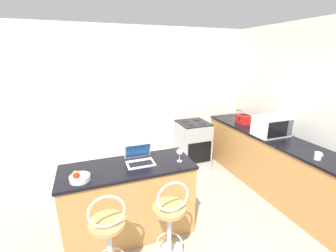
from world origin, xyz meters
TOP-DOWN VIEW (x-y plane):
  - wall_back at (0.00, 2.44)m, footprint 12.00×0.06m
  - breakfast_bar at (-0.36, 0.80)m, footprint 1.50×0.60m
  - counter_right at (1.97, 0.95)m, footprint 0.59×2.94m
  - bar_stool_near at (-0.67, 0.23)m, footprint 0.40×0.40m
  - bar_stool_far at (-0.06, 0.23)m, footprint 0.40×0.40m
  - laptop at (-0.21, 0.85)m, footprint 0.32×0.27m
  - microwave at (1.94, 1.04)m, footprint 0.53×0.35m
  - toaster at (1.96, 1.73)m, footprint 0.21×0.25m
  - stove_range at (1.12, 2.10)m, footprint 0.55×0.58m
  - fruit_bowl at (-0.88, 0.65)m, footprint 0.20×0.20m
  - mug_white at (1.82, 0.17)m, footprint 0.10×0.08m
  - storage_jar at (2.07, 2.04)m, footprint 0.10×0.10m
  - wine_glass_tall at (0.24, 0.70)m, footprint 0.07×0.07m

SIDE VIEW (x-z plane):
  - stove_range at x=1.12m, z-range 0.00..0.92m
  - counter_right at x=1.97m, z-range 0.00..0.91m
  - breakfast_bar at x=-0.36m, z-range 0.00..0.91m
  - bar_stool_near at x=-0.67m, z-range -0.03..0.97m
  - bar_stool_far at x=-0.06m, z-range -0.03..0.97m
  - fruit_bowl at x=-0.88m, z-range 0.90..1.01m
  - mug_white at x=1.82m, z-range 0.91..1.00m
  - laptop at x=-0.21m, z-range 0.86..1.07m
  - toaster at x=1.96m, z-range 0.91..1.08m
  - storage_jar at x=2.07m, z-range 0.91..1.10m
  - wine_glass_tall at x=0.24m, z-range 0.95..1.11m
  - microwave at x=1.94m, z-range 0.91..1.22m
  - wall_back at x=0.00m, z-range 0.00..2.60m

